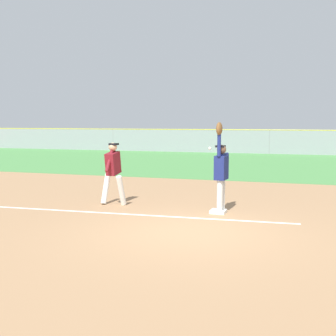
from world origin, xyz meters
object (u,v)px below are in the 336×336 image
Objects in this scene: first_base at (218,211)px; parked_car_green at (326,142)px; baseball at (210,148)px; fielder at (221,169)px; parked_car_red at (248,141)px; parked_car_blue at (174,141)px; runner at (113,169)px.

parked_car_green is at bearing 81.48° from first_base.
parked_car_green is at bearing 80.94° from baseball.
baseball is at bearing 4.01° from fielder.
parked_car_red is 0.98× the size of parked_car_green.
parked_car_blue is at bearing 108.94° from first_base.
parked_car_blue and parked_car_red have the same top height.
baseball is 0.02× the size of parked_car_blue.
parked_car_red is (-2.27, 24.60, -0.45)m from fielder.
baseball reaches higher than parked_car_red.
baseball is 0.02× the size of parked_car_green.
first_base is 0.08× the size of parked_car_green.
baseball reaches higher than parked_car_green.
first_base is 0.17× the size of fielder.
first_base is 0.09× the size of parked_car_red.
parked_car_red is (6.18, 0.16, 0.00)m from parked_car_blue.
parked_car_red is at bearing 90.91° from runner.
first_base is 0.09× the size of parked_car_blue.
baseball is at bearing 174.24° from first_base.
runner reaches higher than baseball.
runner is 0.39× the size of parked_car_blue.
runner is 24.41m from parked_car_red.
parked_car_green is (5.91, 0.04, 0.00)m from parked_car_red.
first_base is 1.08m from fielder.
parked_car_blue is at bearing -64.92° from fielder.
parked_car_blue is 0.99× the size of parked_car_red.
parked_car_green is at bearing -92.38° from fielder.
parked_car_green is at bearing 77.42° from runner.
parked_car_red is at bearing 95.15° from first_base.
parked_car_blue is at bearing 105.29° from runner.
parked_car_green is (12.09, 0.20, 0.00)m from parked_car_blue.
parked_car_red is 5.91m from parked_car_green.
fielder reaches higher than parked_car_red.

